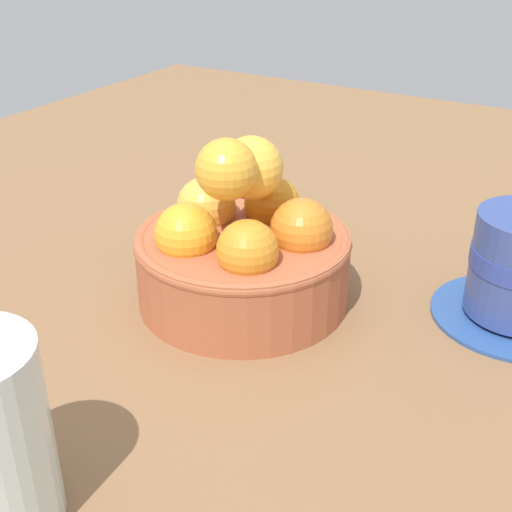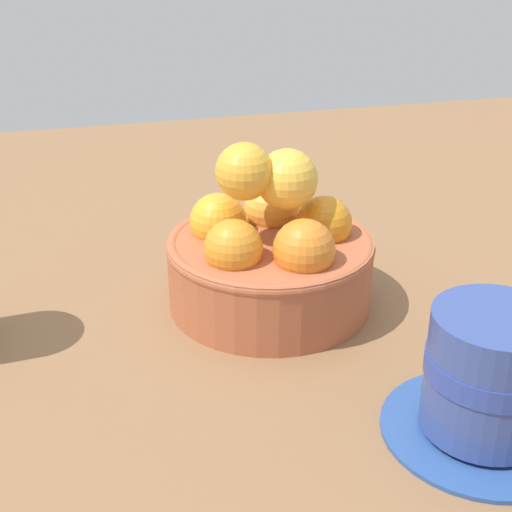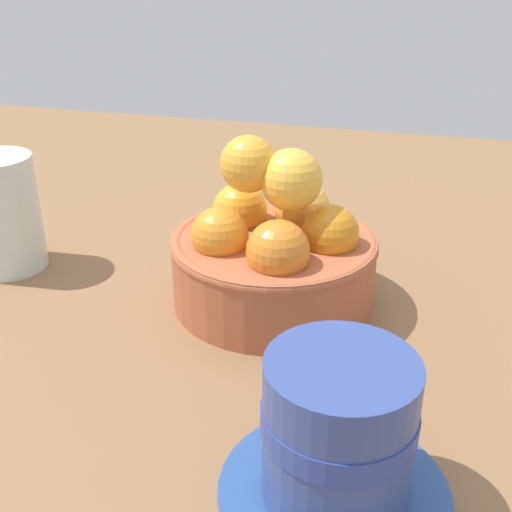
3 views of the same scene
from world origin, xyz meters
TOP-DOWN VIEW (x-y plane):
  - ground_plane at (0.00, 0.00)cm, footprint 131.14×109.83cm
  - terracotta_bowl at (0.00, -0.01)cm, footprint 16.01×16.01cm
  - coffee_cup at (-8.01, 18.43)cm, footprint 12.04×12.04cm

SIDE VIEW (x-z plane):
  - ground_plane at x=0.00cm, z-range -4.89..0.00cm
  - coffee_cup at x=-8.01cm, z-range -0.23..7.92cm
  - terracotta_bowl at x=0.00cm, z-range -2.31..11.00cm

